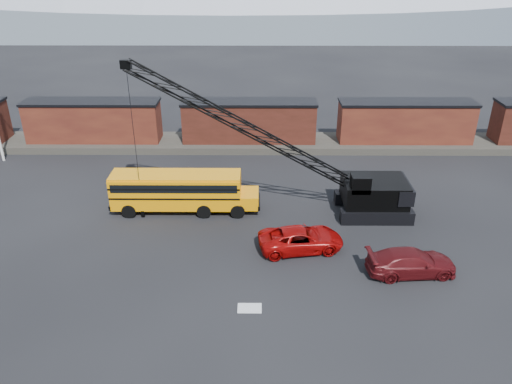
% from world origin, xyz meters
% --- Properties ---
extents(ground, '(160.00, 160.00, 0.00)m').
position_xyz_m(ground, '(0.00, 0.00, 0.00)').
color(ground, black).
rests_on(ground, ground).
extents(gravel_berm, '(120.00, 5.00, 0.70)m').
position_xyz_m(gravel_berm, '(0.00, 22.00, 0.35)').
color(gravel_berm, '#464239').
rests_on(gravel_berm, ground).
extents(boxcar_west_near, '(13.70, 3.10, 4.17)m').
position_xyz_m(boxcar_west_near, '(-16.00, 22.00, 2.76)').
color(boxcar_west_near, '#421713').
rests_on(boxcar_west_near, gravel_berm).
extents(boxcar_mid, '(13.70, 3.10, 4.17)m').
position_xyz_m(boxcar_mid, '(0.00, 22.00, 2.76)').
color(boxcar_mid, '#4C1D15').
rests_on(boxcar_mid, gravel_berm).
extents(boxcar_east_near, '(13.70, 3.10, 4.17)m').
position_xyz_m(boxcar_east_near, '(16.00, 22.00, 2.76)').
color(boxcar_east_near, '#421713').
rests_on(boxcar_east_near, gravel_berm).
extents(snow_patch, '(1.40, 0.90, 0.02)m').
position_xyz_m(snow_patch, '(0.50, -4.00, 0.01)').
color(snow_patch, silver).
rests_on(snow_patch, ground).
extents(school_bus, '(11.65, 2.65, 3.19)m').
position_xyz_m(school_bus, '(-5.06, 7.88, 1.79)').
color(school_bus, orange).
rests_on(school_bus, ground).
extents(red_pickup, '(6.19, 3.59, 1.62)m').
position_xyz_m(red_pickup, '(3.93, 2.34, 0.81)').
color(red_pickup, '#9D0807').
rests_on(red_pickup, ground).
extents(maroon_suv, '(5.89, 2.80, 1.66)m').
position_xyz_m(maroon_suv, '(10.77, -0.45, 0.83)').
color(maroon_suv, '#4F0E11').
rests_on(maroon_suv, ground).
extents(crawler_crane, '(21.16, 4.20, 12.29)m').
position_xyz_m(crawler_crane, '(1.10, 7.39, 6.55)').
color(crawler_crane, black).
rests_on(crawler_crane, ground).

